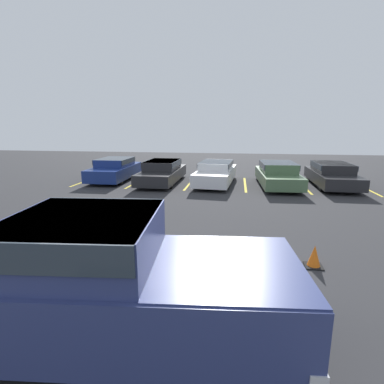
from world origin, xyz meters
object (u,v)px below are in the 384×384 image
traffic_cone (314,257)px  parked_sedan_b (162,171)px  parked_sedan_a (115,169)px  parked_sedan_c (216,172)px  pickup_truck (107,281)px  parked_sedan_d (278,174)px  parked_sedan_e (332,174)px

traffic_cone → parked_sedan_b: bearing=122.0°
parked_sedan_a → parked_sedan_c: bearing=86.4°
pickup_truck → parked_sedan_a: bearing=107.1°
pickup_truck → parked_sedan_a: pickup_truck is taller
parked_sedan_d → parked_sedan_c: bearing=-94.9°
pickup_truck → parked_sedan_e: (6.63, 12.53, -0.28)m
pickup_truck → parked_sedan_a: 13.59m
parked_sedan_d → parked_sedan_e: (2.77, 0.38, -0.01)m
parked_sedan_b → pickup_truck: bearing=11.2°
parked_sedan_e → parked_sedan_c: bearing=-87.1°
pickup_truck → traffic_cone: pickup_truck is taller
parked_sedan_b → parked_sedan_d: size_ratio=1.00×
parked_sedan_c → traffic_cone: 9.85m
traffic_cone → pickup_truck: bearing=-140.8°
parked_sedan_c → parked_sedan_d: parked_sedan_d is taller
parked_sedan_b → traffic_cone: size_ratio=9.40×
parked_sedan_a → parked_sedan_b: bearing=81.2°
parked_sedan_a → traffic_cone: parked_sedan_a is taller
parked_sedan_c → parked_sedan_e: 5.98m
parked_sedan_d → parked_sedan_a: bearing=-95.2°
parked_sedan_b → parked_sedan_c: 2.93m
parked_sedan_c → parked_sedan_d: bearing=92.4°
parked_sedan_a → parked_sedan_e: bearing=89.0°
parked_sedan_a → parked_sedan_c: parked_sedan_a is taller
pickup_truck → parked_sedan_e: bearing=56.9°
pickup_truck → parked_sedan_b: 12.37m
parked_sedan_e → pickup_truck: bearing=-27.3°
parked_sedan_c → parked_sedan_e: same height
parked_sedan_d → traffic_cone: size_ratio=9.37×
pickup_truck → traffic_cone: bearing=33.9°
parked_sedan_b → parked_sedan_d: 6.14m
pickup_truck → parked_sedan_c: 12.31m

